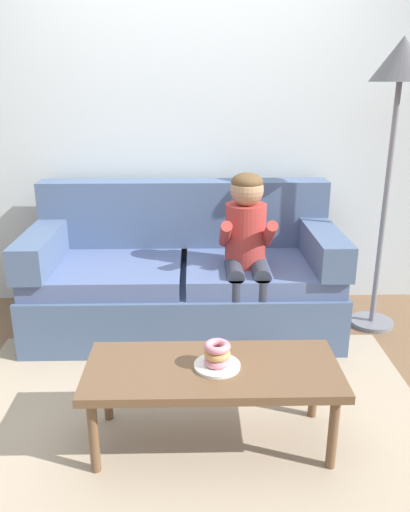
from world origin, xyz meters
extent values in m
plane|color=brown|center=(0.00, 0.00, 0.00)|extent=(10.00, 10.00, 0.00)
cube|color=silver|center=(0.00, 1.40, 1.40)|extent=(8.00, 0.10, 2.80)
cube|color=tan|center=(0.00, -0.25, 0.01)|extent=(2.44, 1.79, 0.01)
cube|color=slate|center=(-0.05, 0.80, 0.19)|extent=(2.03, 0.90, 0.38)
cube|color=slate|center=(-0.56, 0.75, 0.44)|extent=(0.97, 0.74, 0.12)
cube|color=slate|center=(0.46, 0.75, 0.44)|extent=(0.97, 0.74, 0.12)
cube|color=slate|center=(-0.05, 1.15, 0.73)|extent=(2.03, 0.20, 0.47)
cube|color=slate|center=(-0.96, 0.80, 0.61)|extent=(0.20, 0.90, 0.22)
cube|color=slate|center=(0.87, 0.80, 0.61)|extent=(0.20, 0.90, 0.22)
cube|color=brown|center=(0.10, -0.40, 0.39)|extent=(1.15, 0.49, 0.04)
cylinder|color=brown|center=(-0.42, -0.59, 0.19)|extent=(0.04, 0.04, 0.37)
cylinder|color=brown|center=(0.62, -0.59, 0.19)|extent=(0.04, 0.04, 0.37)
cylinder|color=brown|center=(-0.42, -0.22, 0.19)|extent=(0.04, 0.04, 0.37)
cylinder|color=brown|center=(0.62, -0.22, 0.19)|extent=(0.04, 0.04, 0.37)
cylinder|color=#AD3833|center=(0.35, 0.72, 0.70)|extent=(0.26, 0.26, 0.40)
sphere|color=tan|center=(0.35, 0.70, 1.00)|extent=(0.21, 0.21, 0.21)
ellipsoid|color=brown|center=(0.35, 0.70, 1.04)|extent=(0.20, 0.20, 0.12)
cylinder|color=#333847|center=(0.27, 0.57, 0.51)|extent=(0.11, 0.30, 0.11)
cylinder|color=#333847|center=(0.27, 0.42, 0.28)|extent=(0.09, 0.09, 0.44)
cube|color=black|center=(0.27, 0.37, 0.03)|extent=(0.10, 0.20, 0.06)
cylinder|color=#AD3833|center=(0.22, 0.62, 0.74)|extent=(0.07, 0.29, 0.23)
cylinder|color=#333847|center=(0.43, 0.57, 0.51)|extent=(0.11, 0.30, 0.11)
cylinder|color=#333847|center=(0.43, 0.42, 0.28)|extent=(0.09, 0.09, 0.44)
cube|color=black|center=(0.43, 0.37, 0.03)|extent=(0.10, 0.20, 0.06)
cylinder|color=#AD3833|center=(0.49, 0.62, 0.74)|extent=(0.07, 0.29, 0.23)
cylinder|color=white|center=(0.12, -0.40, 0.42)|extent=(0.21, 0.21, 0.01)
torus|color=pink|center=(0.12, -0.40, 0.44)|extent=(0.15, 0.15, 0.04)
torus|color=tan|center=(0.12, -0.40, 0.48)|extent=(0.13, 0.13, 0.04)
torus|color=pink|center=(0.12, -0.40, 0.52)|extent=(0.14, 0.14, 0.04)
cube|color=blue|center=(-0.43, 0.00, 0.03)|extent=(0.16, 0.09, 0.05)
cylinder|color=blue|center=(-0.52, 0.00, 0.03)|extent=(0.06, 0.06, 0.05)
cylinder|color=blue|center=(-0.35, 0.00, 0.03)|extent=(0.06, 0.06, 0.05)
cylinder|color=slate|center=(1.27, 0.83, 0.01)|extent=(0.30, 0.30, 0.03)
cylinder|color=slate|center=(1.27, 0.83, 0.85)|extent=(0.04, 0.04, 1.65)
cone|color=#4C4C51|center=(1.27, 0.83, 1.76)|extent=(0.37, 0.37, 0.26)
camera|label=1|loc=(0.02, -2.43, 1.64)|focal=36.11mm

